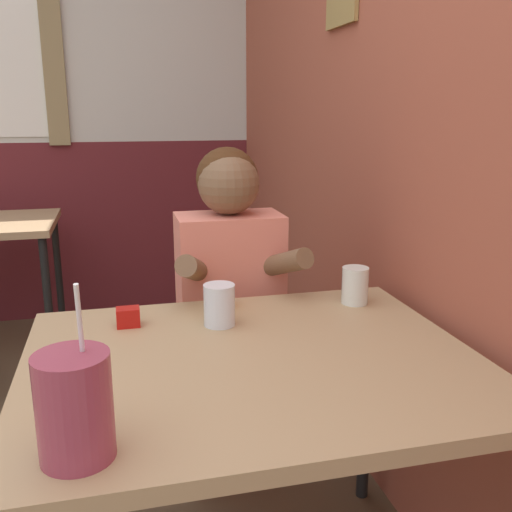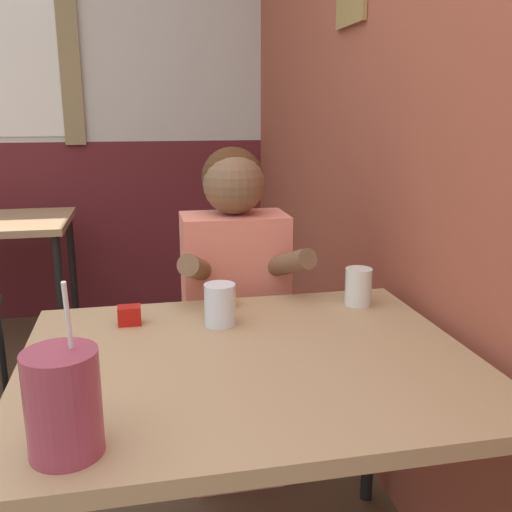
# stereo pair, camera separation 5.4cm
# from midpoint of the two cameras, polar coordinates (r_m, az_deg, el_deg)

# --- Properties ---
(brick_wall_right) EXTENTS (0.08, 4.76, 2.70)m
(brick_wall_right) POSITION_cam_midpoint_polar(r_m,az_deg,el_deg) (2.43, 8.97, 15.73)
(brick_wall_right) COLOR #9E4C38
(brick_wall_right) RESTS_ON ground_plane
(back_wall) EXTENTS (5.36, 0.09, 2.70)m
(back_wall) POSITION_cam_midpoint_polar(r_m,az_deg,el_deg) (3.71, -18.11, 14.80)
(back_wall) COLOR silver
(back_wall) RESTS_ON ground_plane
(main_table) EXTENTS (1.04, 0.84, 0.74)m
(main_table) POSITION_cam_midpoint_polar(r_m,az_deg,el_deg) (1.36, 0.52, -12.45)
(main_table) COLOR tan
(main_table) RESTS_ON ground_plane
(person_seated) EXTENTS (0.42, 0.40, 1.18)m
(person_seated) POSITION_cam_midpoint_polar(r_m,az_deg,el_deg) (1.93, -1.31, -6.00)
(person_seated) COLOR #EA7F6B
(person_seated) RESTS_ON ground_plane
(cocktail_pitcher) EXTENTS (0.12, 0.12, 0.30)m
(cocktail_pitcher) POSITION_cam_midpoint_polar(r_m,az_deg,el_deg) (0.99, -17.20, -13.89)
(cocktail_pitcher) COLOR #99384C
(cocktail_pitcher) RESTS_ON main_table
(glass_near_pitcher) EXTENTS (0.08, 0.08, 0.11)m
(glass_near_pitcher) POSITION_cam_midpoint_polar(r_m,az_deg,el_deg) (1.50, -2.61, -4.87)
(glass_near_pitcher) COLOR silver
(glass_near_pitcher) RESTS_ON main_table
(glass_center) EXTENTS (0.08, 0.08, 0.11)m
(glass_center) POSITION_cam_midpoint_polar(r_m,az_deg,el_deg) (1.68, 11.09, -3.02)
(glass_center) COLOR silver
(glass_center) RESTS_ON main_table
(condiment_ketchup) EXTENTS (0.06, 0.04, 0.05)m
(condiment_ketchup) POSITION_cam_midpoint_polar(r_m,az_deg,el_deg) (1.54, -11.56, -5.84)
(condiment_ketchup) COLOR #B7140F
(condiment_ketchup) RESTS_ON main_table
(condiment_mustard) EXTENTS (0.06, 0.04, 0.05)m
(condiment_mustard) POSITION_cam_midpoint_polar(r_m,az_deg,el_deg) (1.65, -2.23, -4.24)
(condiment_mustard) COLOR yellow
(condiment_mustard) RESTS_ON main_table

